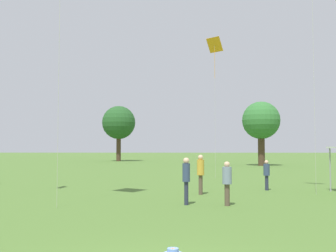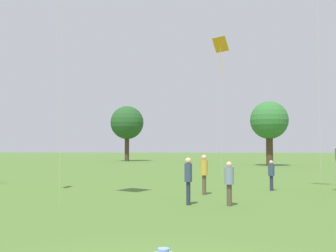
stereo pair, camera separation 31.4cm
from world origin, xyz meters
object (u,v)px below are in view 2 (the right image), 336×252
kite_3 (221,48)px  distant_tree_0 (269,121)px  person_standing_2 (188,176)px  person_standing_5 (271,172)px  person_standing_0 (204,171)px  person_standing_4 (229,180)px  distant_tree_1 (127,123)px

kite_3 → distant_tree_0: (7.26, 18.39, -4.11)m
person_standing_2 → distant_tree_0: size_ratio=0.24×
person_standing_5 → distant_tree_0: (5.45, 26.49, 4.38)m
person_standing_0 → person_standing_4: person_standing_0 is taller
person_standing_0 → person_standing_5: bearing=151.6°
person_standing_4 → distant_tree_1: (-10.99, 46.62, 5.03)m
person_standing_5 → distant_tree_0: bearing=-22.3°
distant_tree_0 → distant_tree_1: bearing=142.3°
person_standing_4 → kite_3: 15.88m
distant_tree_0 → person_standing_2: bearing=-107.0°
person_standing_5 → distant_tree_0: distant_tree_0 is taller
person_standing_2 → person_standing_0: bearing=-98.5°
person_standing_2 → kite_3: bearing=-96.0°
person_standing_2 → kite_3: 15.83m
person_standing_4 → person_standing_5: 5.98m
distant_tree_0 → distant_tree_1: distant_tree_1 is taller
person_standing_0 → distant_tree_1: distant_tree_1 is taller
person_standing_2 → person_standing_5: size_ratio=1.17×
person_standing_4 → distant_tree_1: 48.16m
person_standing_4 → distant_tree_0: distant_tree_0 is taller
person_standing_5 → distant_tree_1: bearing=7.6°
person_standing_5 → kite_3: (-1.81, 8.10, 8.49)m
kite_3 → distant_tree_1: (-11.88, 33.18, -3.39)m
person_standing_0 → kite_3: (1.67, 9.99, 8.29)m
person_standing_4 → person_standing_5: person_standing_4 is taller
distant_tree_1 → person_standing_5: bearing=-71.7°
person_standing_0 → distant_tree_1: (-10.21, 43.17, 4.90)m
person_standing_0 → person_standing_2: (-0.75, -3.28, -0.01)m
person_standing_5 → kite_3: 11.87m
person_standing_5 → distant_tree_1: distant_tree_1 is taller
person_standing_0 → person_standing_5: 3.97m
distant_tree_1 → person_standing_4: bearing=-76.7°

